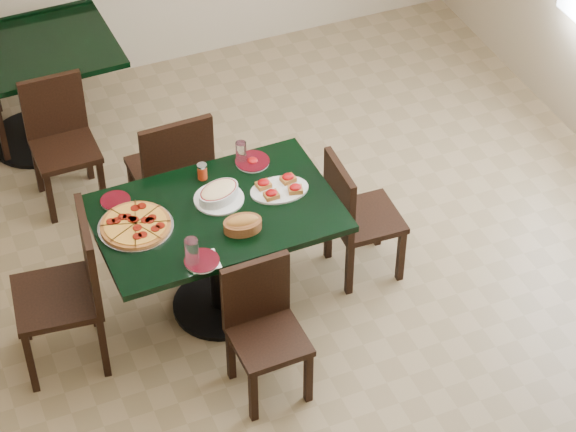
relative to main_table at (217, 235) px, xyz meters
name	(u,v)px	position (x,y,z in m)	size (l,w,h in m)	color
floor	(288,304)	(0.37, -0.14, -0.57)	(5.50, 5.50, 0.00)	#786445
main_table	(217,235)	(0.00, 0.00, 0.00)	(1.35, 0.88, 0.75)	black
back_table	(26,78)	(-0.64, 2.00, -0.04)	(1.24, 0.92, 0.75)	black
chair_far	(173,169)	(-0.03, 0.69, -0.03)	(0.46, 0.46, 0.95)	black
chair_near	(263,323)	(0.03, -0.61, -0.12)	(0.39, 0.39, 0.81)	black
chair_right	(354,213)	(0.84, -0.02, -0.10)	(0.41, 0.41, 0.84)	black
chair_left	(72,284)	(-0.84, -0.04, -0.02)	(0.50, 0.50, 0.97)	black
back_chair_near	(61,135)	(-0.57, 1.37, -0.09)	(0.40, 0.40, 0.85)	black
pepperoni_pizza	(136,225)	(-0.44, 0.04, 0.20)	(0.41, 0.41, 0.04)	#BCBCC3
lasagna_casserole	(219,193)	(0.05, 0.08, 0.23)	(0.30, 0.28, 0.09)	silver
bread_basket	(243,224)	(0.08, -0.20, 0.22)	(0.23, 0.17, 0.09)	brown
bruschetta_platter	(279,188)	(0.39, 0.02, 0.21)	(0.35, 0.25, 0.05)	silver
side_plate_near	(202,261)	(-0.20, -0.35, 0.19)	(0.19, 0.19, 0.02)	silver
side_plate_far_r	(252,161)	(0.34, 0.32, 0.19)	(0.20, 0.20, 0.03)	silver
side_plate_far_l	(115,201)	(-0.49, 0.28, 0.19)	(0.17, 0.17, 0.02)	silver
napkin_setting	(204,261)	(-0.19, -0.35, 0.18)	(0.16, 0.16, 0.01)	white
water_glass_a	(241,152)	(0.28, 0.35, 0.25)	(0.06, 0.06, 0.13)	white
water_glass_b	(192,252)	(-0.25, -0.34, 0.26)	(0.07, 0.07, 0.16)	white
pepper_shaker	(202,171)	(0.03, 0.30, 0.23)	(0.06, 0.06, 0.10)	#B23513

